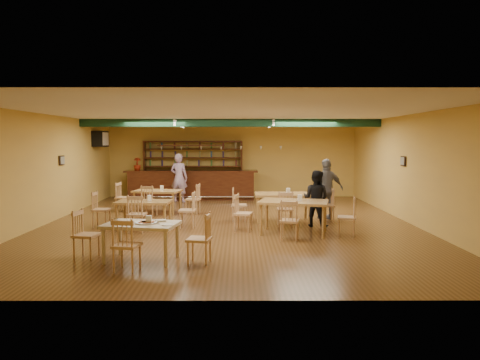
{
  "coord_description": "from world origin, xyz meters",
  "views": [
    {
      "loc": [
        0.28,
        -12.17,
        2.27
      ],
      "look_at": [
        0.31,
        0.6,
        1.15
      ],
      "focal_mm": 33.33,
      "sensor_mm": 36.0,
      "label": 1
    }
  ],
  "objects_px": {
    "dining_table_c": "(144,214)",
    "patron_bar": "(179,178)",
    "dining_table_d": "(294,217)",
    "dining_table_a": "(158,201)",
    "patron_right_a": "(316,198)",
    "near_table": "(142,242)",
    "dining_table_b": "(283,207)",
    "bar_counter": "(192,185)"
  },
  "relations": [
    {
      "from": "dining_table_c",
      "to": "patron_bar",
      "type": "bearing_deg",
      "value": 89.56
    },
    {
      "from": "dining_table_c",
      "to": "dining_table_d",
      "type": "bearing_deg",
      "value": -10.01
    },
    {
      "from": "dining_table_a",
      "to": "dining_table_c",
      "type": "bearing_deg",
      "value": -77.03
    },
    {
      "from": "dining_table_a",
      "to": "patron_right_a",
      "type": "height_order",
      "value": "patron_right_a"
    },
    {
      "from": "near_table",
      "to": "dining_table_a",
      "type": "bearing_deg",
      "value": 106.63
    },
    {
      "from": "dining_table_b",
      "to": "patron_bar",
      "type": "distance_m",
      "value": 5.31
    },
    {
      "from": "bar_counter",
      "to": "dining_table_d",
      "type": "xyz_separation_m",
      "value": [
        3.19,
        -6.56,
        -0.16
      ]
    },
    {
      "from": "dining_table_d",
      "to": "patron_bar",
      "type": "relative_size",
      "value": 0.9
    },
    {
      "from": "dining_table_a",
      "to": "patron_right_a",
      "type": "bearing_deg",
      "value": -15.43
    },
    {
      "from": "dining_table_c",
      "to": "near_table",
      "type": "distance_m",
      "value": 3.39
    },
    {
      "from": "dining_table_a",
      "to": "dining_table_c",
      "type": "relative_size",
      "value": 1.02
    },
    {
      "from": "dining_table_d",
      "to": "patron_right_a",
      "type": "height_order",
      "value": "patron_right_a"
    },
    {
      "from": "dining_table_b",
      "to": "near_table",
      "type": "bearing_deg",
      "value": -125.84
    },
    {
      "from": "dining_table_d",
      "to": "dining_table_b",
      "type": "bearing_deg",
      "value": 106.61
    },
    {
      "from": "dining_table_d",
      "to": "patron_bar",
      "type": "distance_m",
      "value": 6.77
    },
    {
      "from": "near_table",
      "to": "dining_table_b",
      "type": "bearing_deg",
      "value": 62.94
    },
    {
      "from": "dining_table_a",
      "to": "dining_table_b",
      "type": "bearing_deg",
      "value": -10.42
    },
    {
      "from": "near_table",
      "to": "dining_table_c",
      "type": "bearing_deg",
      "value": 110.46
    },
    {
      "from": "bar_counter",
      "to": "patron_right_a",
      "type": "relative_size",
      "value": 3.42
    },
    {
      "from": "dining_table_d",
      "to": "patron_bar",
      "type": "xyz_separation_m",
      "value": [
        -3.57,
        5.73,
        0.5
      ]
    },
    {
      "from": "near_table",
      "to": "patron_right_a",
      "type": "height_order",
      "value": "patron_right_a"
    },
    {
      "from": "bar_counter",
      "to": "dining_table_b",
      "type": "bearing_deg",
      "value": -57.25
    },
    {
      "from": "dining_table_d",
      "to": "near_table",
      "type": "distance_m",
      "value": 4.02
    },
    {
      "from": "dining_table_b",
      "to": "dining_table_d",
      "type": "distance_m",
      "value": 1.75
    },
    {
      "from": "patron_right_a",
      "to": "dining_table_c",
      "type": "bearing_deg",
      "value": 33.13
    },
    {
      "from": "bar_counter",
      "to": "dining_table_d",
      "type": "bearing_deg",
      "value": -64.09
    },
    {
      "from": "dining_table_a",
      "to": "dining_table_d",
      "type": "relative_size",
      "value": 0.88
    },
    {
      "from": "dining_table_c",
      "to": "near_table",
      "type": "height_order",
      "value": "near_table"
    },
    {
      "from": "dining_table_c",
      "to": "dining_table_b",
      "type": "bearing_deg",
      "value": 15.96
    },
    {
      "from": "bar_counter",
      "to": "near_table",
      "type": "relative_size",
      "value": 3.81
    },
    {
      "from": "near_table",
      "to": "patron_bar",
      "type": "distance_m",
      "value": 8.21
    },
    {
      "from": "dining_table_a",
      "to": "patron_right_a",
      "type": "distance_m",
      "value": 5.19
    },
    {
      "from": "dining_table_d",
      "to": "near_table",
      "type": "bearing_deg",
      "value": -128.86
    },
    {
      "from": "dining_table_b",
      "to": "near_table",
      "type": "distance_m",
      "value": 5.22
    },
    {
      "from": "dining_table_a",
      "to": "patron_right_a",
      "type": "xyz_separation_m",
      "value": [
        4.63,
        -2.31,
        0.39
      ]
    },
    {
      "from": "dining_table_b",
      "to": "dining_table_d",
      "type": "xyz_separation_m",
      "value": [
        0.09,
        -1.75,
        0.01
      ]
    },
    {
      "from": "dining_table_c",
      "to": "patron_bar",
      "type": "xyz_separation_m",
      "value": [
        0.27,
        4.86,
        0.56
      ]
    },
    {
      "from": "dining_table_c",
      "to": "dining_table_d",
      "type": "distance_m",
      "value": 3.94
    },
    {
      "from": "dining_table_c",
      "to": "patron_bar",
      "type": "height_order",
      "value": "patron_bar"
    },
    {
      "from": "dining_table_d",
      "to": "dining_table_c",
      "type": "bearing_deg",
      "value": -179.25
    },
    {
      "from": "dining_table_d",
      "to": "patron_right_a",
      "type": "relative_size",
      "value": 1.09
    },
    {
      "from": "dining_table_a",
      "to": "patron_bar",
      "type": "height_order",
      "value": "patron_bar"
    }
  ]
}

